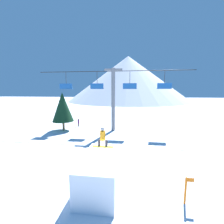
{
  "coord_description": "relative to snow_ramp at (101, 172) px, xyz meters",
  "views": [
    {
      "loc": [
        2.13,
        -7.99,
        5.59
      ],
      "look_at": [
        0.46,
        4.8,
        3.7
      ],
      "focal_mm": 24.0,
      "sensor_mm": 36.0,
      "label": 1
    }
  ],
  "objects": [
    {
      "name": "trail_marker",
      "position": [
        4.4,
        -0.68,
        -0.2
      ],
      "size": [
        0.41,
        0.1,
        1.4
      ],
      "color": "orange",
      "rests_on": "ground_plane"
    },
    {
      "name": "ground_plane",
      "position": [
        -0.46,
        0.18,
        -0.95
      ],
      "size": [
        220.0,
        220.0,
        0.0
      ],
      "primitive_type": "plane",
      "color": "white"
    },
    {
      "name": "snowboarder",
      "position": [
        -0.14,
        1.41,
        1.62
      ],
      "size": [
        1.38,
        0.36,
        1.33
      ],
      "color": "yellow",
      "rests_on": "snow_ramp"
    },
    {
      "name": "mountain_ridge",
      "position": [
        -0.46,
        72.52,
        10.49
      ],
      "size": [
        61.54,
        61.54,
        22.89
      ],
      "color": "silver",
      "rests_on": "ground_plane"
    },
    {
      "name": "distant_skier",
      "position": [
        -6.44,
        14.04,
        -0.28
      ],
      "size": [
        0.24,
        0.24,
        1.23
      ],
      "color": "black",
      "rests_on": "ground_plane"
    },
    {
      "name": "pine_tree_near",
      "position": [
        -7.74,
        11.65,
        2.34
      ],
      "size": [
        2.89,
        2.89,
        5.32
      ],
      "color": "#4C3823",
      "rests_on": "ground_plane"
    },
    {
      "name": "snow_ramp",
      "position": [
        0.0,
        0.0,
        0.0
      ],
      "size": [
        2.03,
        3.97,
        1.9
      ],
      "color": "white",
      "rests_on": "ground_plane"
    },
    {
      "name": "chairlift",
      "position": [
        -0.81,
        12.39,
        4.01
      ],
      "size": [
        20.74,
        0.52,
        8.48
      ],
      "color": "slate",
      "rests_on": "ground_plane"
    }
  ]
}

